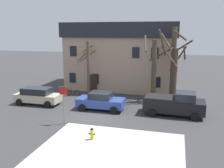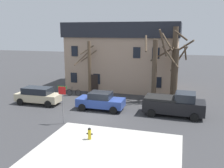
# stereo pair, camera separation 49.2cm
# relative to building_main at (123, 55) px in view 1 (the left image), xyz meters

# --- Properties ---
(ground_plane) EXTENTS (120.00, 120.00, 0.00)m
(ground_plane) POSITION_rel_building_main_xyz_m (0.05, -12.06, -4.12)
(ground_plane) COLOR #38383A
(sidewalk_slab) EXTENTS (8.71, 7.83, 0.12)m
(sidewalk_slab) POSITION_rel_building_main_xyz_m (3.18, -18.34, -4.06)
(sidewalk_slab) COLOR #B7B5AD
(sidewalk_slab) RESTS_ON ground_plane
(building_main) EXTENTS (13.64, 8.55, 8.12)m
(building_main) POSITION_rel_building_main_xyz_m (0.00, 0.00, 0.00)
(building_main) COLOR tan
(building_main) RESTS_ON ground_plane
(tree_bare_near) EXTENTS (2.24, 2.14, 6.06)m
(tree_bare_near) POSITION_rel_building_main_xyz_m (-2.87, -5.37, -0.92)
(tree_bare_near) COLOR brown
(tree_bare_near) RESTS_ON ground_plane
(tree_bare_mid) EXTENTS (2.97, 2.99, 7.33)m
(tree_bare_mid) POSITION_rel_building_main_xyz_m (4.56, -6.18, -0.63)
(tree_bare_mid) COLOR #4C3D2D
(tree_bare_mid) RESTS_ON ground_plane
(tree_bare_far) EXTENTS (3.31, 3.31, 7.58)m
(tree_bare_far) POSITION_rel_building_main_xyz_m (6.39, -5.07, -0.10)
(tree_bare_far) COLOR #4C3D2D
(tree_bare_far) RESTS_ON ground_plane
(tree_bare_end) EXTENTS (2.58, 2.59, 5.87)m
(tree_bare_end) POSITION_rel_building_main_xyz_m (6.60, -5.41, -1.11)
(tree_bare_end) COLOR #4C3D2D
(tree_bare_end) RESTS_ON ground_plane
(car_beige_wagon) EXTENTS (4.51, 2.00, 1.68)m
(car_beige_wagon) POSITION_rel_building_main_xyz_m (-6.41, -10.24, -3.25)
(car_beige_wagon) COLOR #C6B793
(car_beige_wagon) RESTS_ON ground_plane
(car_blue_sedan) EXTENTS (4.33, 2.06, 1.66)m
(car_blue_sedan) POSITION_rel_building_main_xyz_m (0.16, -10.24, -3.29)
(car_blue_sedan) COLOR #2D4799
(car_blue_sedan) RESTS_ON ground_plane
(pickup_truck_black) EXTENTS (5.16, 2.45, 2.07)m
(pickup_truck_black) POSITION_rel_building_main_xyz_m (6.75, -9.98, -3.12)
(pickup_truck_black) COLOR black
(pickup_truck_black) RESTS_ON ground_plane
(fire_hydrant) EXTENTS (0.42, 0.22, 0.81)m
(fire_hydrant) POSITION_rel_building_main_xyz_m (1.61, -16.78, -3.59)
(fire_hydrant) COLOR gold
(fire_hydrant) RESTS_ON sidewalk_slab
(street_sign_pole) EXTENTS (0.76, 0.07, 3.03)m
(street_sign_pole) POSITION_rel_building_main_xyz_m (-1.50, -14.45, -2.02)
(street_sign_pole) COLOR slate
(street_sign_pole) RESTS_ON ground_plane
(bicycle_leaning) EXTENTS (1.75, 0.15, 1.03)m
(bicycle_leaning) POSITION_rel_building_main_xyz_m (-4.37, -6.35, -3.76)
(bicycle_leaning) COLOR black
(bicycle_leaning) RESTS_ON ground_plane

